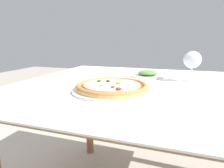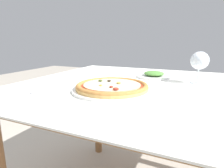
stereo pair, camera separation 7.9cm
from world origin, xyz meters
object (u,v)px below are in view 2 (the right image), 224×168
object	(u,v)px
pizza_plate	(112,87)
wine_glass_far_left	(200,61)
fork	(47,89)
side_plate	(154,75)
dining_table	(150,102)

from	to	relation	value
pizza_plate	wine_glass_far_left	size ratio (longest dim) A/B	2.14
fork	wine_glass_far_left	size ratio (longest dim) A/B	1.06
pizza_plate	side_plate	world-z (taller)	pizza_plate
dining_table	side_plate	world-z (taller)	side_plate
wine_glass_far_left	side_plate	bearing A→B (deg)	163.62
dining_table	side_plate	xyz separation A→B (m)	(-0.03, 0.21, 0.10)
dining_table	wine_glass_far_left	xyz separation A→B (m)	(0.20, 0.14, 0.19)
pizza_plate	wine_glass_far_left	bearing A→B (deg)	43.00
pizza_plate	side_plate	bearing A→B (deg)	75.33
dining_table	side_plate	distance (m)	0.23
wine_glass_far_left	side_plate	size ratio (longest dim) A/B	0.80
pizza_plate	wine_glass_far_left	world-z (taller)	wine_glass_far_left
dining_table	wine_glass_far_left	size ratio (longest dim) A/B	8.09
pizza_plate	side_plate	distance (m)	0.39
pizza_plate	wine_glass_far_left	distance (m)	0.47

